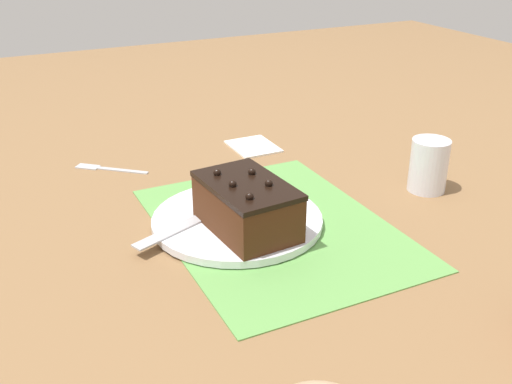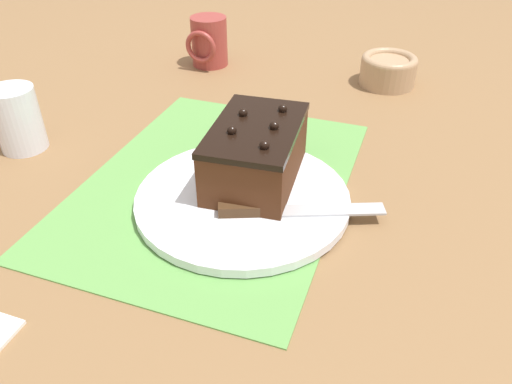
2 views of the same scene
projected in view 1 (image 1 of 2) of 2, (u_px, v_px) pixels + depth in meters
ground_plane at (275, 227)px, 0.96m from camera, size 3.00×3.00×0.00m
placemat_woven at (275, 226)px, 0.96m from camera, size 0.46×0.34×0.00m
cake_plate at (237, 220)px, 0.96m from camera, size 0.27×0.27×0.01m
chocolate_cake at (247, 206)px, 0.91m from camera, size 0.18×0.12×0.09m
serving_knife at (204, 214)px, 0.95m from camera, size 0.09×0.20×0.01m
drinking_glass at (429, 165)px, 1.07m from camera, size 0.07×0.07×0.10m
folded_napkin at (253, 146)px, 1.28m from camera, size 0.11×0.09×0.01m
dessert_fork at (106, 168)px, 1.17m from camera, size 0.11×0.12×0.01m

